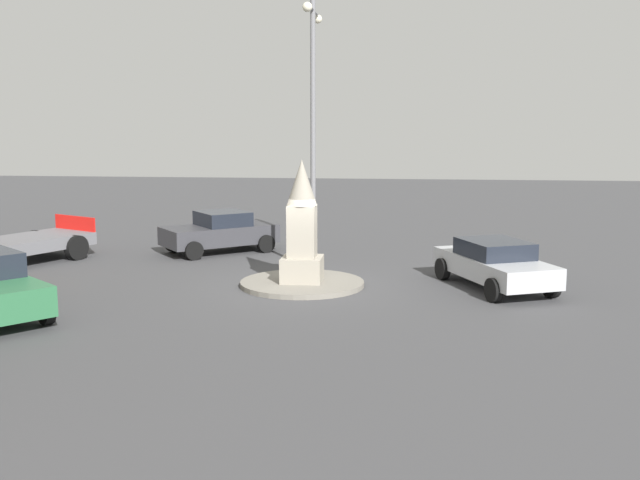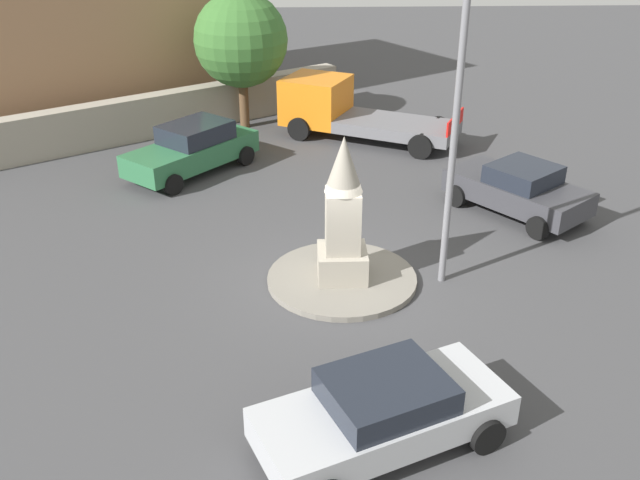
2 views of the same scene
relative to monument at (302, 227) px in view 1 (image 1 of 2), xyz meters
The scene contains 6 objects.
ground_plane 1.70m from the monument, ahead, with size 80.00×80.00×0.00m, color #424244.
traffic_island 1.63m from the monument, ahead, with size 3.54×3.54×0.14m, color gray.
monument is the anchor object (origin of this frame).
streetlamp 4.11m from the monument, behind, with size 2.90×0.28×8.53m.
car_silver_parked_right 5.50m from the monument, 93.40° to the left, with size 4.58×3.27×1.35m.
car_dark_grey_near_island 6.42m from the monument, 144.95° to the right, with size 3.88×4.23×1.46m.
Camera 1 is at (20.96, 2.82, 4.69)m, focal length 42.56 mm.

